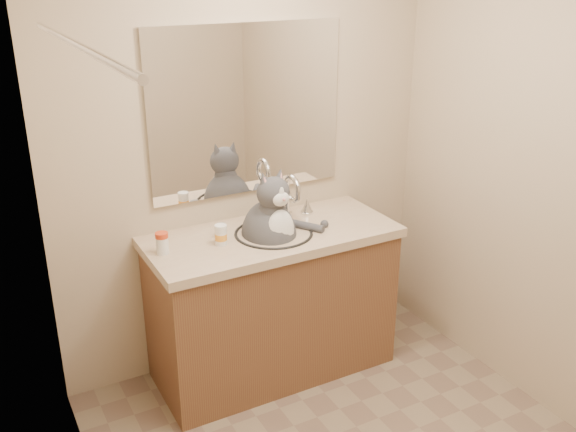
% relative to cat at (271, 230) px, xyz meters
% --- Properties ---
extents(room, '(2.22, 2.52, 2.42)m').
position_rel_cat_xyz_m(room, '(0.02, -0.94, 0.33)').
color(room, '#83725A').
rests_on(room, ground).
extents(vanity, '(1.34, 0.59, 1.12)m').
position_rel_cat_xyz_m(vanity, '(0.02, 0.02, -0.43)').
color(vanity, brown).
rests_on(vanity, ground).
extents(mirror, '(1.10, 0.02, 0.90)m').
position_rel_cat_xyz_m(mirror, '(0.02, 0.29, 0.58)').
color(mirror, white).
rests_on(mirror, room).
extents(shower_curtain, '(0.02, 1.30, 1.93)m').
position_rel_cat_xyz_m(shower_curtain, '(-1.03, -0.84, 0.16)').
color(shower_curtain, beige).
rests_on(shower_curtain, ground).
extents(cat, '(0.44, 0.35, 0.57)m').
position_rel_cat_xyz_m(cat, '(0.00, 0.00, 0.00)').
color(cat, '#4C4C51').
rests_on(cat, vanity).
extents(pill_bottle_redcap, '(0.08, 0.08, 0.11)m').
position_rel_cat_xyz_m(pill_bottle_redcap, '(-0.57, 0.05, 0.03)').
color(pill_bottle_redcap, white).
rests_on(pill_bottle_redcap, vanity).
extents(pill_bottle_orange, '(0.07, 0.07, 0.11)m').
position_rel_cat_xyz_m(pill_bottle_orange, '(-0.28, 0.01, 0.03)').
color(pill_bottle_orange, white).
rests_on(pill_bottle_orange, vanity).
extents(grey_canister, '(0.06, 0.06, 0.08)m').
position_rel_cat_xyz_m(grey_canister, '(-0.24, 0.09, 0.01)').
color(grey_canister, gray).
rests_on(grey_canister, vanity).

